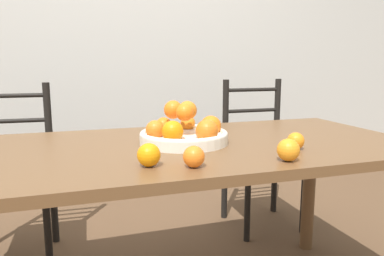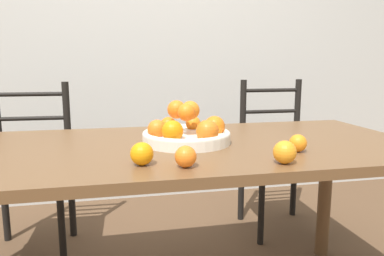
# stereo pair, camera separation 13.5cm
# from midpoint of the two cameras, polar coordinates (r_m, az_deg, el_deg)

# --- Properties ---
(wall_back) EXTENTS (8.00, 0.06, 2.60)m
(wall_back) POSITION_cam_midpoint_polar(r_m,az_deg,el_deg) (2.88, -6.89, 14.88)
(wall_back) COLOR beige
(wall_back) RESTS_ON ground_plane
(dining_table) EXTENTS (1.96, 0.86, 0.74)m
(dining_table) POSITION_cam_midpoint_polar(r_m,az_deg,el_deg) (1.45, -0.77, -5.96)
(dining_table) COLOR brown
(dining_table) RESTS_ON ground_plane
(fruit_bowl) EXTENTS (0.34, 0.34, 0.17)m
(fruit_bowl) POSITION_cam_midpoint_polar(r_m,az_deg,el_deg) (1.45, 1.87, -0.64)
(fruit_bowl) COLOR silver
(fruit_bowl) RESTS_ON dining_table
(orange_loose_0) EXTENTS (0.06, 0.06, 0.06)m
(orange_loose_0) POSITION_cam_midpoint_polar(r_m,az_deg,el_deg) (1.38, 18.56, -2.23)
(orange_loose_0) COLOR orange
(orange_loose_0) RESTS_ON dining_table
(orange_loose_1) EXTENTS (0.07, 0.07, 0.07)m
(orange_loose_1) POSITION_cam_midpoint_polar(r_m,az_deg,el_deg) (1.14, -4.32, -3.98)
(orange_loose_1) COLOR orange
(orange_loose_1) RESTS_ON dining_table
(orange_loose_2) EXTENTS (0.07, 0.07, 0.07)m
(orange_loose_2) POSITION_cam_midpoint_polar(r_m,az_deg,el_deg) (1.21, 17.08, -3.58)
(orange_loose_2) COLOR orange
(orange_loose_2) RESTS_ON dining_table
(orange_loose_3) EXTENTS (0.07, 0.07, 0.07)m
(orange_loose_3) POSITION_cam_midpoint_polar(r_m,az_deg,el_deg) (1.12, 2.26, -4.42)
(orange_loose_3) COLOR orange
(orange_loose_3) RESTS_ON dining_table
(chair_left) EXTENTS (0.44, 0.42, 0.94)m
(chair_left) POSITION_cam_midpoint_polar(r_m,az_deg,el_deg) (2.23, -21.89, -6.21)
(chair_left) COLOR black
(chair_left) RESTS_ON ground_plane
(chair_right) EXTENTS (0.43, 0.41, 0.94)m
(chair_right) POSITION_cam_midpoint_polar(r_m,az_deg,el_deg) (2.45, 14.48, -4.39)
(chair_right) COLOR black
(chair_right) RESTS_ON ground_plane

